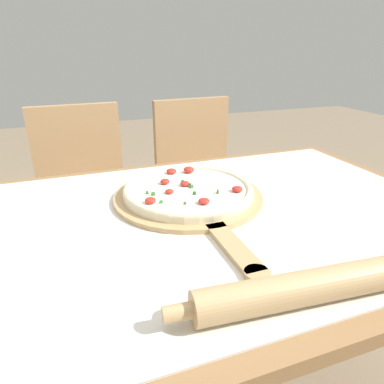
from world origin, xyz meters
The scene contains 7 objects.
dining_table centered at (0.00, 0.00, 0.63)m, with size 1.33×0.88×0.74m.
towel_cloth centered at (0.00, 0.00, 0.74)m, with size 1.25×0.80×0.00m.
pizza_peel centered at (-0.02, 0.09, 0.75)m, with size 0.41×0.60×0.01m.
pizza centered at (-0.02, 0.11, 0.77)m, with size 0.36×0.36×0.04m.
rolling_pin centered at (0.01, -0.35, 0.77)m, with size 0.45×0.09×0.06m.
chair_left centered at (-0.28, 0.76, 0.52)m, with size 0.42×0.42×0.90m.
chair_right centered at (0.27, 0.76, 0.52)m, with size 0.42×0.42×0.90m.
Camera 1 is at (-0.31, -0.71, 1.13)m, focal length 32.00 mm.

